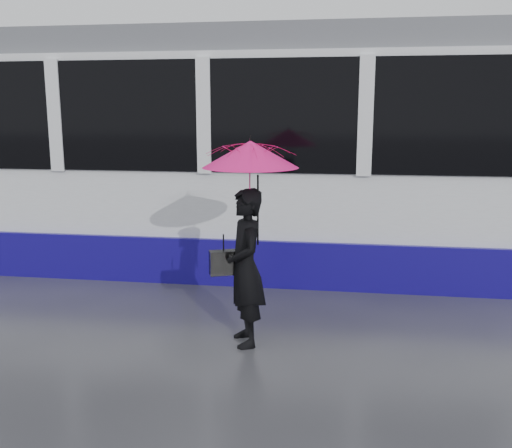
# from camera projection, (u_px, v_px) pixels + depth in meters

# --- Properties ---
(ground) EXTENTS (90.00, 90.00, 0.00)m
(ground) POSITION_uv_depth(u_px,v_px,m) (217.00, 320.00, 6.29)
(ground) COLOR #2E2D33
(ground) RESTS_ON ground
(rails) EXTENTS (34.00, 1.51, 0.02)m
(rails) POSITION_uv_depth(u_px,v_px,m) (253.00, 261.00, 8.71)
(rails) COLOR #3F3D38
(rails) RESTS_ON ground
(tram) EXTENTS (26.00, 2.56, 3.35)m
(tram) POSITION_uv_depth(u_px,v_px,m) (258.00, 154.00, 8.38)
(tram) COLOR white
(tram) RESTS_ON ground
(woman) EXTENTS (0.56, 0.66, 1.54)m
(woman) POSITION_uv_depth(u_px,v_px,m) (246.00, 268.00, 5.52)
(woman) COLOR black
(woman) RESTS_ON ground
(umbrella) EXTENTS (1.18, 1.18, 1.04)m
(umbrella) POSITION_uv_depth(u_px,v_px,m) (250.00, 173.00, 5.33)
(umbrella) COLOR #E21388
(umbrella) RESTS_ON ground
(handbag) EXTENTS (0.30, 0.21, 0.42)m
(handbag) POSITION_uv_depth(u_px,v_px,m) (224.00, 263.00, 5.56)
(handbag) COLOR black
(handbag) RESTS_ON ground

